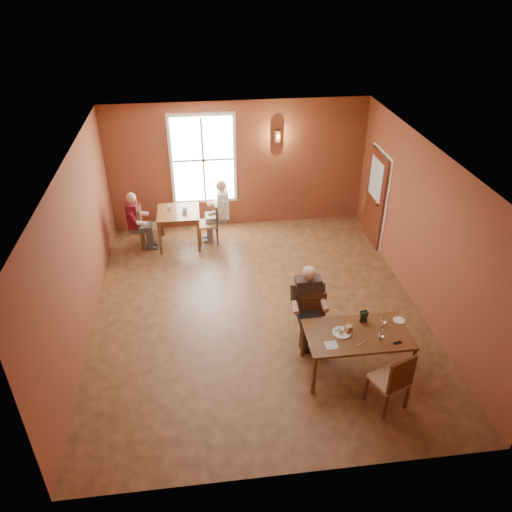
{
  "coord_description": "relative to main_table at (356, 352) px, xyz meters",
  "views": [
    {
      "loc": [
        -0.97,
        -7.42,
        5.77
      ],
      "look_at": [
        0.0,
        0.2,
        1.05
      ],
      "focal_mm": 35.0,
      "sensor_mm": 36.0,
      "label": 1
    }
  ],
  "objects": [
    {
      "name": "ground",
      "position": [
        -1.33,
        1.77,
        -0.38
      ],
      "size": [
        6.0,
        7.0,
        0.01
      ],
      "primitive_type": "cube",
      "color": "brown",
      "rests_on": "ground"
    },
    {
      "name": "chair_empty",
      "position": [
        0.25,
        -0.75,
        0.14
      ],
      "size": [
        0.59,
        0.59,
        1.03
      ],
      "primitive_type": null,
      "rotation": [
        0.0,
        0.0,
        0.38
      ],
      "color": "#5C3017",
      "rests_on": "ground"
    },
    {
      "name": "wall_sconce",
      "position": [
        -0.43,
        5.17,
        1.82
      ],
      "size": [
        0.16,
        0.16,
        0.28
      ],
      "primitive_type": "cylinder",
      "color": "brown",
      "rests_on": "wall_back"
    },
    {
      "name": "door",
      "position": [
        1.61,
        4.07,
        0.67
      ],
      "size": [
        0.12,
        1.04,
        2.1
      ],
      "primitive_type": "cube",
      "color": "maroon",
      "rests_on": "ground"
    },
    {
      "name": "plate_food",
      "position": [
        -0.25,
        0.04,
        0.39
      ],
      "size": [
        0.36,
        0.36,
        0.04
      ],
      "primitive_type": "cylinder",
      "rotation": [
        0.0,
        0.0,
        0.24
      ],
      "color": "white",
      "rests_on": "main_table"
    },
    {
      "name": "second_table",
      "position": [
        -2.77,
        4.44,
        0.03
      ],
      "size": [
        0.92,
        0.92,
        0.82
      ],
      "primitive_type": null,
      "color": "brown",
      "rests_on": "ground"
    },
    {
      "name": "cup_b",
      "position": [
        -2.94,
        4.56,
        0.49
      ],
      "size": [
        0.12,
        0.12,
        0.1
      ],
      "primitive_type": "imported",
      "rotation": [
        0.0,
        0.0,
        -0.13
      ],
      "color": "silver",
      "rests_on": "second_table"
    },
    {
      "name": "goblet_a",
      "position": [
        0.43,
        0.12,
        0.48
      ],
      "size": [
        0.09,
        0.09,
        0.2
      ],
      "primitive_type": null,
      "rotation": [
        0.0,
        0.0,
        -0.18
      ],
      "color": "white",
      "rests_on": "main_table"
    },
    {
      "name": "chair_diner_maroon",
      "position": [
        -3.42,
        4.44,
        0.11
      ],
      "size": [
        0.43,
        0.43,
        0.97
      ],
      "primitive_type": null,
      "rotation": [
        0.0,
        0.0,
        -1.57
      ],
      "color": "#4D2714",
      "rests_on": "ground"
    },
    {
      "name": "knife",
      "position": [
        -0.02,
        -0.23,
        0.38
      ],
      "size": [
        0.19,
        0.09,
        0.0
      ],
      "primitive_type": "cube",
      "rotation": [
        0.0,
        0.0,
        0.39
      ],
      "color": "white",
      "rests_on": "main_table"
    },
    {
      "name": "side_plate",
      "position": [
        0.73,
        0.22,
        0.38
      ],
      "size": [
        0.24,
        0.24,
        0.01
      ],
      "primitive_type": "cylinder",
      "rotation": [
        0.0,
        0.0,
        -0.34
      ],
      "color": "white",
      "rests_on": "main_table"
    },
    {
      "name": "diner_white",
      "position": [
        -2.09,
        4.44,
        0.33
      ],
      "size": [
        0.56,
        0.56,
        1.41
      ],
      "primitive_type": null,
      "rotation": [
        0.0,
        0.0,
        1.57
      ],
      "color": "white",
      "rests_on": "ground"
    },
    {
      "name": "cup_a",
      "position": [
        -2.61,
        4.37,
        0.49
      ],
      "size": [
        0.17,
        0.17,
        0.1
      ],
      "primitive_type": "imported",
      "rotation": [
        0.0,
        0.0,
        -0.42
      ],
      "color": "silver",
      "rests_on": "second_table"
    },
    {
      "name": "napkin",
      "position": [
        -0.48,
        -0.21,
        0.38
      ],
      "size": [
        0.19,
        0.19,
        0.01
      ],
      "primitive_type": "cube",
      "rotation": [
        0.0,
        0.0,
        0.03
      ],
      "color": "white",
      "rests_on": "main_table"
    },
    {
      "name": "wall_back",
      "position": [
        -1.33,
        5.27,
        1.12
      ],
      "size": [
        6.0,
        0.04,
        3.0
      ],
      "primitive_type": "cube",
      "color": "brown",
      "rests_on": "ground"
    },
    {
      "name": "ceiling",
      "position": [
        -1.33,
        1.77,
        2.62
      ],
      "size": [
        6.0,
        7.0,
        0.04
      ],
      "primitive_type": "cube",
      "color": "white",
      "rests_on": "wall_back"
    },
    {
      "name": "goblet_c",
      "position": [
        0.29,
        -0.2,
        0.48
      ],
      "size": [
        0.11,
        0.11,
        0.2
      ],
      "primitive_type": null,
      "rotation": [
        0.0,
        0.0,
        0.38
      ],
      "color": "white",
      "rests_on": "main_table"
    },
    {
      "name": "main_table",
      "position": [
        0.0,
        0.0,
        0.0
      ],
      "size": [
        1.6,
        0.9,
        0.75
      ],
      "primitive_type": null,
      "color": "brown",
      "rests_on": "ground"
    },
    {
      "name": "chair_diner_main",
      "position": [
        -0.5,
        0.65,
        0.09
      ],
      "size": [
        0.42,
        0.42,
        0.94
      ],
      "primitive_type": null,
      "rotation": [
        0.0,
        0.0,
        3.14
      ],
      "color": "#4F2912",
      "rests_on": "ground"
    },
    {
      "name": "wall_left",
      "position": [
        -4.33,
        1.77,
        1.12
      ],
      "size": [
        0.04,
        7.0,
        3.0
      ],
      "primitive_type": "cube",
      "color": "brown",
      "rests_on": "ground"
    },
    {
      "name": "sandwich",
      "position": [
        -0.15,
        0.04,
        0.43
      ],
      "size": [
        0.12,
        0.12,
        0.12
      ],
      "primitive_type": "cube",
      "rotation": [
        0.0,
        0.0,
        0.35
      ],
      "color": "#AF814E",
      "rests_on": "main_table"
    },
    {
      "name": "diner_maroon",
      "position": [
        -3.45,
        4.44,
        0.28
      ],
      "size": [
        0.53,
        0.53,
        1.31
      ],
      "primitive_type": null,
      "rotation": [
        0.0,
        0.0,
        -1.57
      ],
      "color": "maroon",
      "rests_on": "ground"
    },
    {
      "name": "chair_diner_white",
      "position": [
        -2.12,
        4.44,
        0.11
      ],
      "size": [
        0.43,
        0.43,
        0.97
      ],
      "primitive_type": null,
      "rotation": [
        0.0,
        0.0,
        1.57
      ],
      "color": "#5B2C1A",
      "rests_on": "ground"
    },
    {
      "name": "diner_main",
      "position": [
        -0.5,
        0.62,
        0.32
      ],
      "size": [
        0.55,
        0.55,
        1.38
      ],
      "primitive_type": null,
      "rotation": [
        0.0,
        0.0,
        3.14
      ],
      "color": "black",
      "rests_on": "ground"
    },
    {
      "name": "sunglasses",
      "position": [
        0.52,
        -0.29,
        0.38
      ],
      "size": [
        0.13,
        0.07,
        0.02
      ],
      "primitive_type": "cube",
      "rotation": [
        0.0,
        0.0,
        0.29
      ],
      "color": "black",
      "rests_on": "main_table"
    },
    {
      "name": "window",
      "position": [
        -2.13,
        5.22,
        1.32
      ],
      "size": [
        1.36,
        0.1,
        1.96
      ],
      "primitive_type": "cube",
      "color": "white",
      "rests_on": "wall_back"
    },
    {
      "name": "menu_stand",
      "position": [
        0.16,
        0.27,
        0.48
      ],
      "size": [
        0.13,
        0.08,
        0.21
      ],
      "primitive_type": "cube",
      "rotation": [
        0.0,
        0.0,
        0.18
      ],
      "color": "#1B3020",
      "rests_on": "main_table"
    },
    {
      "name": "wall_front",
      "position": [
        -1.33,
        -1.73,
        1.12
      ],
      "size": [
        6.0,
        0.04,
        3.0
      ],
      "primitive_type": "cube",
      "color": "brown",
      "rests_on": "ground"
    },
    {
      "name": "wall_right",
      "position": [
        1.67,
        1.77,
        1.12
      ],
      "size": [
        0.04,
        7.0,
        3.0
      ],
      "primitive_type": "cube",
      "color": "brown",
      "rests_on": "ground"
    }
  ]
}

